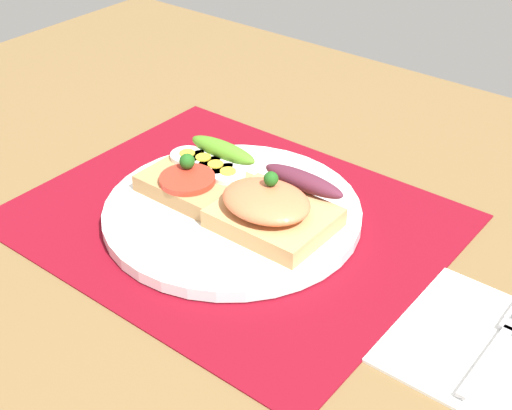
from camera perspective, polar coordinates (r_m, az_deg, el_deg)
ground_plane at (r=72.44cm, az=-1.86°, el=-2.23°), size 120.00×90.00×3.20cm
placemat at (r=71.43cm, az=-1.89°, el=-1.09°), size 40.69×33.54×0.30cm
plate at (r=71.00cm, az=-1.90°, el=-0.59°), size 25.71×25.71×1.23cm
sandwich_egg_tomato at (r=73.48cm, az=-4.45°, el=2.52°), size 9.64×9.87×3.95cm
sandwich_salmon at (r=67.17cm, az=1.44°, el=-0.19°), size 10.77×10.30×5.42cm
napkin at (r=60.18cm, az=18.17°, el=-10.86°), size 14.60×14.40×0.60cm
fork at (r=60.11cm, az=18.81°, el=-10.47°), size 1.62×12.74×0.32cm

